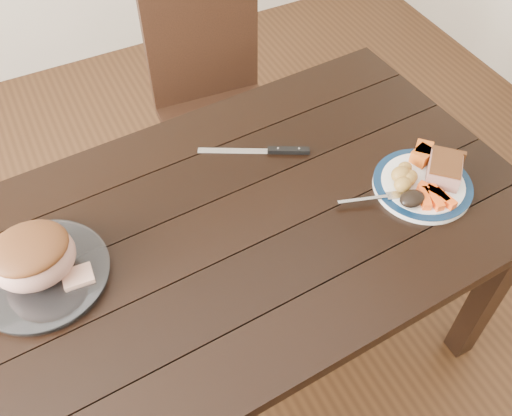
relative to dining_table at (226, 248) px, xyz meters
name	(u,v)px	position (x,y,z in m)	size (l,w,h in m)	color
ground	(233,357)	(0.00, 0.00, -0.66)	(4.00, 4.00, 0.00)	#472B16
dining_table	(226,248)	(0.00, 0.00, 0.00)	(1.65, 1.00, 0.75)	black
chair_far	(215,99)	(0.29, 0.74, -0.13)	(0.45, 0.46, 0.93)	black
dinner_plate	(422,185)	(0.53, -0.12, 0.10)	(0.27, 0.27, 0.02)	white
plate_rim	(423,183)	(0.53, -0.12, 0.11)	(0.27, 0.27, 0.02)	#0C223E
serving_platter	(42,276)	(-0.45, 0.05, 0.10)	(0.31, 0.31, 0.02)	white
pork_slice	(444,170)	(0.59, -0.12, 0.14)	(0.11, 0.09, 0.05)	tan
roasted_potatoes	(405,177)	(0.49, -0.09, 0.13)	(0.09, 0.09, 0.04)	gold
carrot_batons	(434,196)	(0.52, -0.18, 0.12)	(0.09, 0.11, 0.02)	#FF5715
pumpkin_wedges	(423,154)	(0.58, -0.04, 0.13)	(0.08, 0.08, 0.04)	orange
dark_mushroom	(412,199)	(0.46, -0.16, 0.13)	(0.07, 0.05, 0.03)	black
fork	(376,198)	(0.39, -0.11, 0.11)	(0.17, 0.07, 0.00)	silver
roast_joint	(33,258)	(-0.45, 0.05, 0.17)	(0.19, 0.17, 0.13)	tan
cut_slice	(78,277)	(-0.38, 0.00, 0.12)	(0.07, 0.06, 0.02)	tan
carving_knife	(275,151)	(0.24, 0.18, 0.10)	(0.29, 0.17, 0.01)	silver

